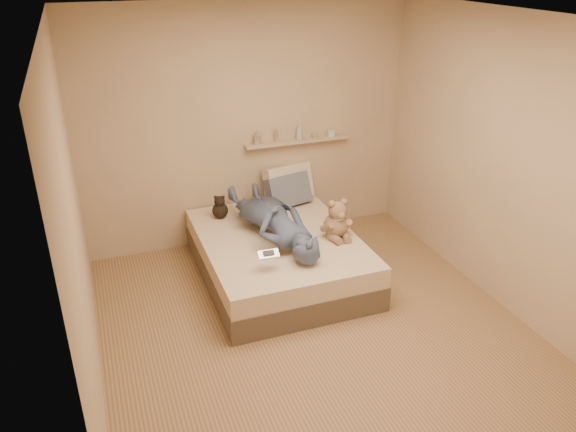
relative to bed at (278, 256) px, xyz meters
name	(u,v)px	position (x,y,z in m)	size (l,w,h in m)	color
room	(317,192)	(0.00, -0.93, 1.08)	(3.80, 3.80, 3.80)	#98794E
bed	(278,256)	(0.00, 0.00, 0.00)	(1.50, 1.90, 0.45)	brown
game_console	(268,254)	(-0.29, -0.58, 0.39)	(0.19, 0.09, 0.06)	#BBBDC2
teddy_bear	(337,222)	(0.53, -0.21, 0.39)	(0.34, 0.32, 0.41)	#937250
dark_plush	(220,208)	(-0.43, 0.62, 0.34)	(0.17, 0.17, 0.26)	black
pillow_cream	(288,183)	(0.41, 0.83, 0.43)	(0.55, 0.16, 0.40)	beige
pillow_grey	(288,191)	(0.36, 0.69, 0.40)	(0.50, 0.14, 0.34)	slate
person	(273,219)	(-0.04, 0.03, 0.41)	(0.55, 1.51, 0.36)	#424F68
wall_shelf	(297,141)	(0.55, 0.91, 0.88)	(1.20, 0.12, 0.03)	tan
shelf_bottles	(294,134)	(0.50, 0.91, 0.96)	(0.96, 0.09, 0.18)	silver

